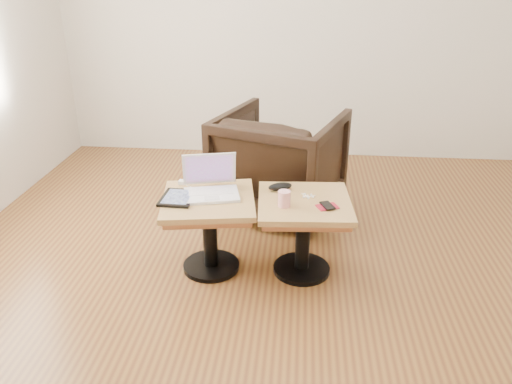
# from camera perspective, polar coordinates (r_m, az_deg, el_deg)

# --- Properties ---
(room_shell) EXTENTS (4.52, 4.52, 2.71)m
(room_shell) POSITION_cam_1_polar(r_m,az_deg,el_deg) (2.57, 4.25, 15.47)
(room_shell) COLOR brown
(room_shell) RESTS_ON ground
(side_table_left) EXTENTS (0.62, 0.62, 0.49)m
(side_table_left) POSITION_cam_1_polar(r_m,az_deg,el_deg) (3.03, -5.38, -2.76)
(side_table_left) COLOR black
(side_table_left) RESTS_ON ground
(side_table_right) EXTENTS (0.58, 0.58, 0.49)m
(side_table_right) POSITION_cam_1_polar(r_m,az_deg,el_deg) (3.00, 5.47, -3.06)
(side_table_right) COLOR black
(side_table_right) RESTS_ON ground
(laptop) EXTENTS (0.38, 0.34, 0.23)m
(laptop) POSITION_cam_1_polar(r_m,az_deg,el_deg) (3.01, -5.20, 0.67)
(laptop) COLOR white
(laptop) RESTS_ON side_table_left
(tablet) EXTENTS (0.20, 0.25, 0.02)m
(tablet) POSITION_cam_1_polar(r_m,az_deg,el_deg) (2.98, -8.94, -0.66)
(tablet) COLOR black
(tablet) RESTS_ON side_table_left
(charging_adapter) EXTENTS (0.04, 0.04, 0.02)m
(charging_adapter) POSITION_cam_1_polar(r_m,az_deg,el_deg) (3.18, -8.45, 1.13)
(charging_adapter) COLOR white
(charging_adapter) RESTS_ON side_table_left
(glasses_case) EXTENTS (0.17, 0.12, 0.05)m
(glasses_case) POSITION_cam_1_polar(r_m,az_deg,el_deg) (3.05, 2.78, 0.63)
(glasses_case) COLOR black
(glasses_case) RESTS_ON side_table_right
(striped_cup) EXTENTS (0.08, 0.08, 0.09)m
(striped_cup) POSITION_cam_1_polar(r_m,az_deg,el_deg) (2.85, 3.24, -0.76)
(striped_cup) COLOR #E04A5A
(striped_cup) RESTS_ON side_table_right
(earbuds_tangle) EXTENTS (0.08, 0.06, 0.02)m
(earbuds_tangle) POSITION_cam_1_polar(r_m,az_deg,el_deg) (2.98, 5.97, -0.47)
(earbuds_tangle) COLOR white
(earbuds_tangle) RESTS_ON side_table_right
(phone_on_sleeve) EXTENTS (0.14, 0.12, 0.01)m
(phone_on_sleeve) POSITION_cam_1_polar(r_m,az_deg,el_deg) (2.87, 8.16, -1.60)
(phone_on_sleeve) COLOR maroon
(phone_on_sleeve) RESTS_ON side_table_right
(armchair) EXTENTS (1.08, 1.09, 0.78)m
(armchair) POSITION_cam_1_polar(r_m,az_deg,el_deg) (3.77, 2.77, 3.40)
(armchair) COLOR black
(armchair) RESTS_ON ground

